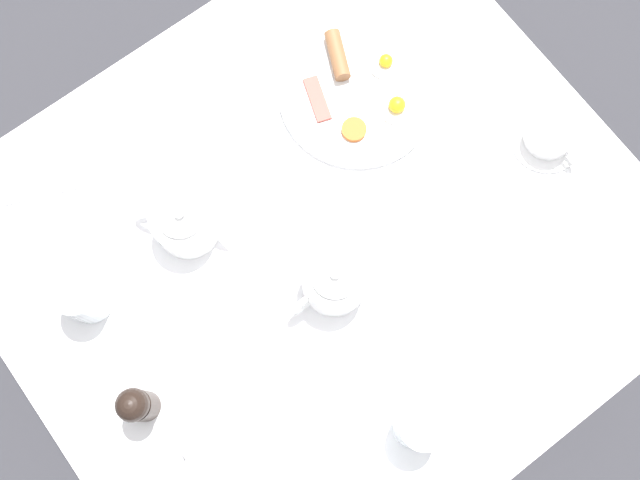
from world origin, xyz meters
The scene contains 13 objects.
ground_plane centered at (0.00, 0.00, 0.00)m, with size 8.00×8.00×0.00m, color #333338.
table centered at (0.00, 0.00, 0.65)m, with size 1.03×1.12×0.72m.
breakfast_plate centered at (0.19, -0.23, 0.73)m, with size 0.30×0.30×0.04m.
teapot_near centered at (-0.08, 0.03, 0.76)m, with size 0.11×0.19×0.11m.
teapot_far centered at (0.16, 0.17, 0.76)m, with size 0.16×0.13×0.11m.
teacup_with_saucer_left centered at (-0.09, -0.45, 0.75)m, with size 0.14×0.13×0.07m.
water_glass_short centered at (-0.35, 0.06, 0.77)m, with size 0.08×0.08×0.11m.
wine_glass_spare centered at (0.16, 0.38, 0.77)m, with size 0.08×0.08×0.10m.
creamer_jug centered at (-0.20, 0.39, 0.74)m, with size 0.08×0.06×0.05m.
salt_grinder centered at (-0.05, 0.41, 0.78)m, with size 0.05×0.05×0.12m.
napkin_folded centered at (0.40, 0.07, 0.72)m, with size 0.10×0.13×0.01m.
fork_by_plate centered at (-0.37, -0.13, 0.72)m, with size 0.09×0.17×0.00m.
knife_by_plate centered at (0.37, 0.34, 0.72)m, with size 0.10×0.22×0.00m.
Camera 1 is at (-0.25, 0.19, 2.02)m, focal length 42.00 mm.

